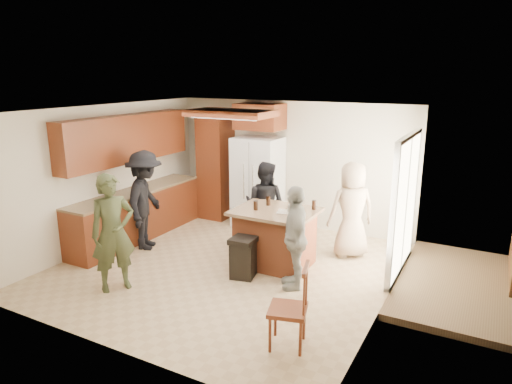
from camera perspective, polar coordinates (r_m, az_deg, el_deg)
The scene contains 12 objects.
person_front_left at distance 6.75m, azimuth -17.45°, elevation -4.89°, with size 0.62×0.45×1.70m, color #384025.
person_behind_left at distance 8.07m, azimuth 1.09°, elevation -1.56°, with size 0.75×0.46×1.54m, color black.
person_behind_right at distance 7.78m, azimuth 11.87°, elevation -2.19°, with size 0.79×0.52×1.63m, color tan.
person_side_right at distance 6.54m, azimuth 4.91°, elevation -5.68°, with size 0.89×0.46×1.52m, color #9A9A92.
person_counter at distance 8.18m, azimuth -13.65°, elevation -1.02°, with size 1.13×0.52×1.75m, color black.
left_cabinetry at distance 8.74m, azimuth -15.05°, elevation 0.44°, with size 0.64×3.00×2.30m.
back_wall_units at distance 9.50m, azimuth -3.73°, elevation 4.66°, with size 1.80×0.60×2.45m.
refrigerator at distance 9.15m, azimuth 0.23°, elevation 1.23°, with size 0.90×0.76×1.80m.
kitchen_island at distance 7.36m, azimuth 2.39°, elevation -5.64°, with size 1.28×1.03×0.93m.
island_items at distance 7.04m, azimuth 3.99°, elevation -2.37°, with size 0.89×0.73×0.15m.
trash_bin at distance 6.98m, azimuth -1.63°, elevation -8.15°, with size 0.41×0.41×0.63m.
spindle_chair at distance 5.30m, azimuth 4.22°, elevation -14.47°, with size 0.52×0.52×0.99m.
Camera 1 is at (3.61, -5.74, 3.03)m, focal length 32.00 mm.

